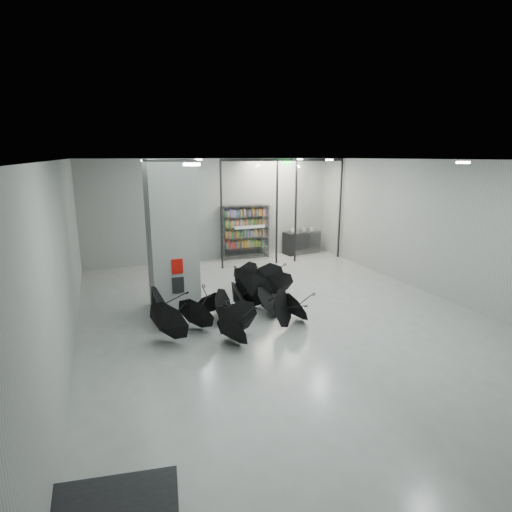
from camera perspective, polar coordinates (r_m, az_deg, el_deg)
name	(u,v)px	position (r m, az deg, el deg)	size (l,w,h in m)	color
room	(291,210)	(9.85, 4.81, 6.40)	(14.00, 14.02, 4.01)	slate
column	(172,237)	(11.13, -11.58, 2.60)	(1.20, 1.20, 4.00)	slate
fire_cabinet	(177,266)	(10.68, -10.85, -1.41)	(0.28, 0.04, 0.38)	#A50A07
info_panel	(178,285)	(10.82, -10.73, -3.97)	(0.30, 0.03, 0.42)	black
exit_sign	(287,163)	(15.59, 4.33, 12.67)	(0.30, 0.06, 0.15)	#0CE533
glass_partition	(284,207)	(15.88, 3.89, 6.76)	(5.06, 0.08, 4.00)	silver
bookshelf	(245,232)	(16.77, -1.49, 3.35)	(1.97, 0.39, 2.16)	black
shop_counter	(302,242)	(17.82, 6.33, 1.89)	(1.58, 0.63, 0.95)	black
umbrella_cluster	(234,305)	(10.83, -3.02, -6.79)	(5.05, 4.69, 1.29)	black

